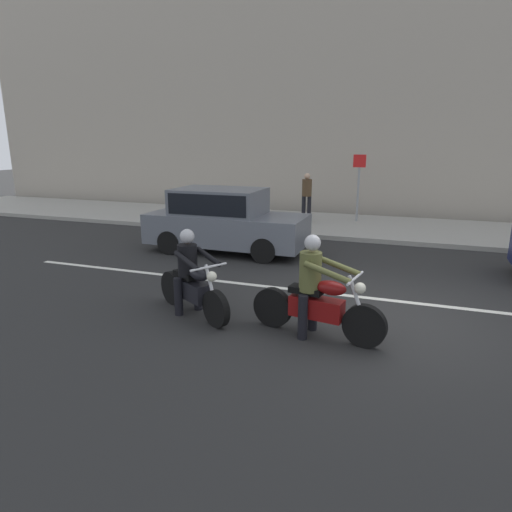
# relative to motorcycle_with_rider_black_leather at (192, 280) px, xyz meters

# --- Properties ---
(ground_plane) EXTENTS (80.00, 80.00, 0.00)m
(ground_plane) POSITION_rel_motorcycle_with_rider_black_leather_xyz_m (3.26, 0.98, -0.62)
(ground_plane) COLOR #252525
(sidewalk_slab) EXTENTS (40.00, 4.40, 0.14)m
(sidewalk_slab) POSITION_rel_motorcycle_with_rider_black_leather_xyz_m (3.26, 8.98, -0.55)
(sidewalk_slab) COLOR #99968E
(sidewalk_slab) RESTS_ON ground_plane
(building_facade) EXTENTS (40.00, 1.40, 11.57)m
(building_facade) POSITION_rel_motorcycle_with_rider_black_leather_xyz_m (3.26, 12.38, 5.16)
(building_facade) COLOR #A89E8E
(building_facade) RESTS_ON ground_plane
(lane_marking_stripe) EXTENTS (18.00, 0.14, 0.01)m
(lane_marking_stripe) POSITION_rel_motorcycle_with_rider_black_leather_xyz_m (3.85, 1.88, -0.62)
(lane_marking_stripe) COLOR silver
(lane_marking_stripe) RESTS_ON ground_plane
(motorcycle_with_rider_black_leather) EXTENTS (1.83, 1.14, 1.52)m
(motorcycle_with_rider_black_leather) POSITION_rel_motorcycle_with_rider_black_leather_xyz_m (0.00, 0.00, 0.00)
(motorcycle_with_rider_black_leather) COLOR black
(motorcycle_with_rider_black_leather) RESTS_ON ground_plane
(motorcycle_with_rider_olive) EXTENTS (2.17, 0.76, 1.62)m
(motorcycle_with_rider_olive) POSITION_rel_motorcycle_with_rider_black_leather_xyz_m (2.23, -0.16, 0.03)
(motorcycle_with_rider_olive) COLOR black
(motorcycle_with_rider_olive) RESTS_ON ground_plane
(parked_sedan_slate_gray) EXTENTS (4.32, 1.82, 1.72)m
(parked_sedan_slate_gray) POSITION_rel_motorcycle_with_rider_black_leather_xyz_m (-1.32, 4.43, 0.25)
(parked_sedan_slate_gray) COLOR slate
(parked_sedan_slate_gray) RESTS_ON ground_plane
(street_sign_post) EXTENTS (0.44, 0.08, 2.39)m
(street_sign_post) POSITION_rel_motorcycle_with_rider_black_leather_xyz_m (1.61, 9.68, 0.97)
(street_sign_post) COLOR gray
(street_sign_post) RESTS_ON sidewalk_slab
(pedestrian_bystander) EXTENTS (0.34, 0.34, 1.73)m
(pedestrian_bystander) POSITION_rel_motorcycle_with_rider_black_leather_xyz_m (-0.06, 8.81, 0.53)
(pedestrian_bystander) COLOR black
(pedestrian_bystander) RESTS_ON sidewalk_slab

